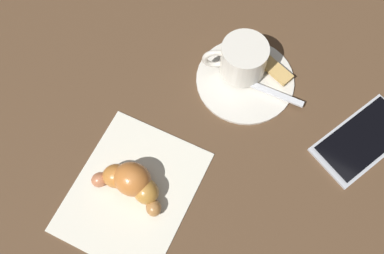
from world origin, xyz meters
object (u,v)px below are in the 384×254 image
croissant (131,182)px  cell_phone (363,139)px  teaspoon (249,83)px  napkin (133,191)px  sugar_packet (271,66)px  espresso_cup (242,59)px  saucer (245,79)px

croissant → cell_phone: (0.22, -0.24, -0.02)m
teaspoon → napkin: bearing=165.6°
sugar_packet → croissant: bearing=90.4°
cell_phone → teaspoon: bearing=92.2°
teaspoon → espresso_cup: bearing=55.0°
saucer → sugar_packet: size_ratio=2.07×
saucer → napkin: size_ratio=0.77×
sugar_packet → croissant: size_ratio=0.63×
croissant → teaspoon: bearing=-15.4°
sugar_packet → cell_phone: bearing=-175.7°
teaspoon → sugar_packet: 0.04m
teaspoon → napkin: size_ratio=0.66×
saucer → espresso_cup: espresso_cup is taller
espresso_cup → napkin: 0.24m
teaspoon → napkin: teaspoon is taller
napkin → cell_phone: bearing=-45.7°
espresso_cup → napkin: bearing=172.0°
croissant → cell_phone: 0.33m
napkin → croissant: bearing=27.5°
saucer → cell_phone: same height
sugar_packet → napkin: bearing=91.3°
teaspoon → sugar_packet: size_ratio=1.77×
croissant → sugar_packet: bearing=-16.0°
teaspoon → cell_phone: bearing=-87.8°
espresso_cup → croissant: size_ratio=0.78×
napkin → sugar_packet: bearing=-15.1°
teaspoon → croissant: (-0.22, 0.06, 0.01)m
croissant → cell_phone: croissant is taller
espresso_cup → teaspoon: espresso_cup is taller
croissant → cell_phone: bearing=-46.8°
teaspoon → napkin: (-0.22, 0.06, -0.01)m
espresso_cup → napkin: espresso_cup is taller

